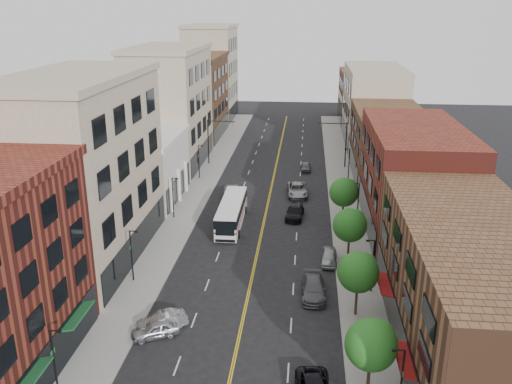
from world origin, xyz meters
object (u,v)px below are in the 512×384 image
(car_angle_a, at_px, (155,329))
(car_angle_b, at_px, (162,321))
(car_lane_behind, at_px, (231,190))
(car_lane_b, at_px, (297,190))
(car_lane_c, at_px, (306,167))
(car_parked_far, at_px, (329,257))
(city_bus, at_px, (232,211))
(car_parked_mid, at_px, (313,288))
(car_lane_a, at_px, (295,212))

(car_angle_a, relative_size, car_angle_b, 0.93)
(car_angle_b, bearing_deg, car_lane_behind, 148.31)
(car_angle_a, bearing_deg, car_lane_b, 137.58)
(car_angle_a, xyz_separation_m, car_lane_behind, (1.30, 33.67, 0.11))
(car_angle_a, xyz_separation_m, car_angle_b, (0.21, 1.15, 0.02))
(car_angle_a, bearing_deg, car_lane_c, 140.37)
(car_parked_far, xyz_separation_m, car_lane_b, (-3.66, 20.36, 0.12))
(car_angle_a, distance_m, car_lane_b, 36.03)
(city_bus, distance_m, car_parked_mid, 18.46)
(car_parked_far, bearing_deg, city_bus, 143.06)
(car_parked_mid, bearing_deg, car_lane_behind, 111.11)
(car_angle_b, bearing_deg, city_bus, 143.56)
(car_parked_far, bearing_deg, car_angle_b, -134.13)
(car_parked_mid, distance_m, car_lane_b, 27.15)
(car_lane_behind, bearing_deg, car_lane_a, 137.74)
(car_angle_a, bearing_deg, car_angle_b, 143.66)
(car_lane_behind, bearing_deg, city_bus, 96.06)
(city_bus, xyz_separation_m, car_parked_far, (11.12, -9.09, -1.02))
(car_parked_mid, relative_size, car_lane_c, 1.36)
(city_bus, distance_m, car_angle_a, 23.46)
(car_lane_behind, xyz_separation_m, car_lane_b, (8.95, 0.87, 0.05))
(car_lane_behind, bearing_deg, car_angle_a, 85.67)
(car_angle_a, bearing_deg, car_lane_behind, 151.89)
(car_parked_far, xyz_separation_m, car_lane_a, (-3.75, 12.02, 0.04))
(city_bus, relative_size, car_lane_behind, 2.48)
(car_parked_mid, distance_m, car_lane_behind, 28.42)
(car_lane_behind, relative_size, car_lane_a, 0.93)
(city_bus, bearing_deg, car_angle_a, -97.44)
(car_parked_mid, relative_size, car_lane_behind, 1.12)
(city_bus, distance_m, car_lane_b, 13.55)
(car_parked_mid, bearing_deg, car_lane_b, 92.67)
(car_angle_a, distance_m, car_lane_behind, 33.70)
(car_parked_mid, bearing_deg, car_angle_a, -150.43)
(car_lane_a, height_order, car_lane_c, car_lane_a)
(car_lane_behind, height_order, car_lane_a, car_lane_behind)
(car_angle_a, relative_size, car_lane_c, 0.99)
(car_lane_behind, relative_size, car_lane_c, 1.21)
(city_bus, distance_m, car_angle_b, 22.29)
(car_angle_b, relative_size, car_parked_mid, 0.79)
(car_lane_c, bearing_deg, car_lane_a, -93.57)
(car_angle_b, bearing_deg, car_lane_c, 136.41)
(car_lane_a, bearing_deg, car_lane_b, 94.56)
(car_angle_a, bearing_deg, car_parked_far, 109.65)
(car_lane_b, height_order, car_lane_c, car_lane_b)
(car_angle_a, relative_size, car_lane_behind, 0.82)
(car_lane_a, distance_m, car_lane_c, 20.08)
(car_parked_far, height_order, car_lane_b, car_lane_b)
(car_parked_far, bearing_deg, car_lane_b, 102.51)
(city_bus, height_order, car_lane_b, city_bus)
(car_parked_far, distance_m, car_lane_behind, 23.22)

